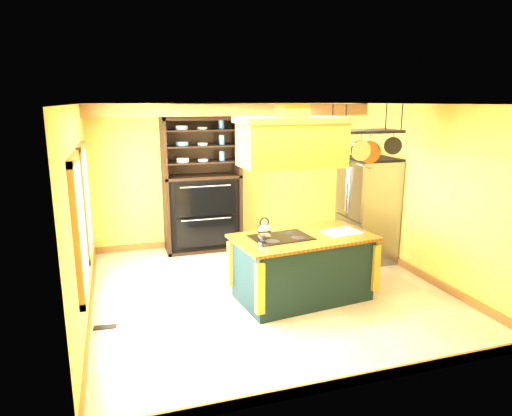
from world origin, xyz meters
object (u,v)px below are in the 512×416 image
kitchen_island (302,267)px  refrigerator (367,212)px  range_hood (291,140)px  pot_rack (366,138)px  hutch (202,200)px

kitchen_island → refrigerator: (1.72, 1.20, 0.39)m
range_hood → pot_rack: size_ratio=1.41×
range_hood → hutch: size_ratio=0.57×
pot_rack → refrigerator: size_ratio=0.56×
range_hood → pot_rack: 1.10m
range_hood → refrigerator: range_hood is taller
refrigerator → hutch: hutch is taller
pot_rack → range_hood: bearing=-179.9°
hutch → refrigerator: bearing=-28.9°
kitchen_island → hutch: hutch is taller
pot_rack → refrigerator: pot_rack is taller
pot_rack → hutch: 3.46m
range_hood → refrigerator: size_ratio=0.79×
kitchen_island → range_hood: size_ratio=1.44×
hutch → pot_rack: bearing=-55.6°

